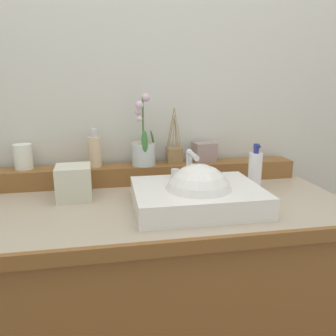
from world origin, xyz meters
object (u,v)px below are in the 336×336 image
object	(u,v)px
tissue_box	(74,182)
tumbler_cup	(23,157)
potted_plant	(144,149)
lotion_bottle	(255,170)
sink_basin	(198,197)
reed_diffuser	(174,154)
soap_dispenser	(95,151)
trinket_box	(204,152)

from	to	relation	value
tissue_box	tumbler_cup	bearing A→B (deg)	139.21
potted_plant	lotion_bottle	xyz separation A→B (m)	(0.44, -0.18, -0.07)
sink_basin	tumbler_cup	distance (m)	0.76
potted_plant	lotion_bottle	distance (m)	0.48
potted_plant	tumbler_cup	world-z (taller)	potted_plant
lotion_bottle	tissue_box	size ratio (longest dim) A/B	1.49
reed_diffuser	soap_dispenser	bearing A→B (deg)	-176.74
lotion_bottle	sink_basin	bearing A→B (deg)	-151.21
lotion_bottle	soap_dispenser	bearing A→B (deg)	163.67
soap_dispenser	reed_diffuser	world-z (taller)	reed_diffuser
lotion_bottle	reed_diffuser	bearing A→B (deg)	144.79
sink_basin	trinket_box	bearing A→B (deg)	70.54
tumbler_cup	tissue_box	size ratio (longest dim) A/B	0.81
potted_plant	lotion_bottle	bearing A→B (deg)	-22.42
potted_plant	soap_dispenser	world-z (taller)	potted_plant
potted_plant	tissue_box	size ratio (longest dim) A/B	2.38
potted_plant	tissue_box	world-z (taller)	potted_plant
sink_basin	lotion_bottle	world-z (taller)	lotion_bottle
soap_dispenser	tissue_box	distance (m)	0.21
reed_diffuser	lotion_bottle	world-z (taller)	reed_diffuser
soap_dispenser	tissue_box	bearing A→B (deg)	-113.78
tumbler_cup	lotion_bottle	bearing A→B (deg)	-12.30
sink_basin	tissue_box	distance (m)	0.48
potted_plant	soap_dispenser	xyz separation A→B (m)	(-0.21, 0.01, -0.01)
soap_dispenser	lotion_bottle	world-z (taller)	soap_dispenser
lotion_bottle	tissue_box	xyz separation A→B (m)	(-0.73, 0.02, -0.02)
reed_diffuser	tissue_box	size ratio (longest dim) A/B	1.91
reed_diffuser	trinket_box	distance (m)	0.14
tumbler_cup	reed_diffuser	distance (m)	0.65
reed_diffuser	tumbler_cup	bearing A→B (deg)	-179.61
sink_basin	soap_dispenser	size ratio (longest dim) A/B	2.71
tissue_box	lotion_bottle	bearing A→B (deg)	-1.37
sink_basin	tumbler_cup	xyz separation A→B (m)	(-0.66, 0.36, 0.09)
tumbler_cup	potted_plant	bearing A→B (deg)	-2.77
trinket_box	lotion_bottle	size ratio (longest dim) A/B	0.51
tumbler_cup	tissue_box	distance (m)	0.30
potted_plant	reed_diffuser	bearing A→B (deg)	11.45
soap_dispenser	tumbler_cup	size ratio (longest dim) A/B	1.58
tumbler_cup	trinket_box	bearing A→B (deg)	0.29
soap_dispenser	reed_diffuser	xyz separation A→B (m)	(0.35, 0.02, -0.03)
soap_dispenser	trinket_box	distance (m)	0.50
tumbler_cup	lotion_bottle	xyz separation A→B (m)	(0.95, -0.21, -0.05)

